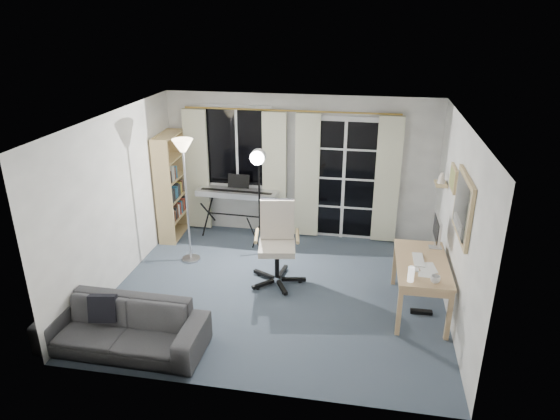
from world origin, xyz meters
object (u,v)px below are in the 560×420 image
object	(u,v)px
monitor	(437,230)
sofa	(121,320)
keyboard_piano	(237,194)
studio_light	(258,169)
bookshelf	(170,189)
mug	(435,278)
desk	(422,268)
torchiere_lamp	(184,165)
office_chair	(277,235)

from	to	relation	value
monitor	sofa	world-z (taller)	monitor
keyboard_piano	studio_light	xyz separation A→B (m)	(0.52, -0.64, 0.66)
bookshelf	monitor	world-z (taller)	bookshelf
mug	sofa	bearing A→B (deg)	-165.18
studio_light	sofa	world-z (taller)	studio_light
keyboard_piano	mug	size ratio (longest dim) A/B	12.29
desk	monitor	distance (m)	0.60
monitor	studio_light	bearing A→B (deg)	163.52
torchiere_lamp	mug	xyz separation A→B (m)	(3.48, -1.30, -0.80)
desk	office_chair	bearing A→B (deg)	165.62
mug	sofa	size ratio (longest dim) A/B	0.06
bookshelf	office_chair	bearing A→B (deg)	-31.89
mug	bookshelf	bearing A→B (deg)	152.65
keyboard_piano	monitor	distance (m)	3.38
studio_light	office_chair	xyz separation A→B (m)	(0.42, -0.70, -0.73)
office_chair	torchiere_lamp	bearing A→B (deg)	158.26
office_chair	monitor	size ratio (longest dim) A/B	2.35
studio_light	monitor	world-z (taller)	studio_light
bookshelf	keyboard_piano	distance (m)	1.13
office_chair	keyboard_piano	bearing A→B (deg)	115.61
monitor	mug	world-z (taller)	monitor
bookshelf	desk	bearing A→B (deg)	-24.87
bookshelf	mug	size ratio (longest dim) A/B	15.79
studio_light	desk	size ratio (longest dim) A/B	1.37
torchiere_lamp	office_chair	xyz separation A→B (m)	(1.43, -0.31, -0.87)
sofa	monitor	bearing A→B (deg)	28.38
torchiere_lamp	keyboard_piano	world-z (taller)	torchiere_lamp
office_chair	mug	distance (m)	2.28
office_chair	sofa	xyz separation A→B (m)	(-1.45, -1.91, -0.31)
bookshelf	sofa	world-z (taller)	bookshelf
office_chair	desk	size ratio (longest dim) A/B	0.90
torchiere_lamp	studio_light	distance (m)	1.09
studio_light	mug	world-z (taller)	studio_light
keyboard_piano	office_chair	xyz separation A→B (m)	(0.94, -1.34, -0.07)
bookshelf	keyboard_piano	size ratio (longest dim) A/B	1.28
monitor	office_chair	bearing A→B (deg)	178.63
torchiere_lamp	keyboard_piano	size ratio (longest dim) A/B	1.39
desk	mug	xyz separation A→B (m)	(0.10, -0.50, 0.14)
bookshelf	sofa	distance (m)	3.14
monitor	torchiere_lamp	bearing A→B (deg)	173.96
bookshelf	keyboard_piano	world-z (taller)	bookshelf
studio_light	bookshelf	bearing A→B (deg)	163.57
office_chair	desk	bearing A→B (deg)	-23.21
bookshelf	monitor	bearing A→B (deg)	-18.40
bookshelf	desk	size ratio (longest dim) A/B	1.38
monitor	desk	bearing A→B (deg)	-114.14
bookshelf	office_chair	size ratio (longest dim) A/B	1.53
keyboard_piano	office_chair	bearing A→B (deg)	-52.63
mug	sofa	xyz separation A→B (m)	(-3.50, -0.93, -0.37)
monitor	keyboard_piano	bearing A→B (deg)	155.53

